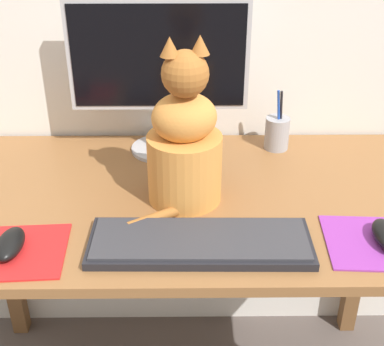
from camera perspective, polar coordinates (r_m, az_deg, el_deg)
name	(u,v)px	position (r m, az deg, el deg)	size (l,w,h in m)	color
desk	(182,231)	(1.38, -1.05, -6.19)	(1.26, 0.67, 0.75)	brown
monitor	(159,68)	(1.43, -3.56, 11.14)	(0.48, 0.17, 0.42)	#B2B2B7
keyboard	(200,242)	(1.14, 0.88, -7.38)	(0.47, 0.17, 0.02)	black
mousepad_left	(15,252)	(1.19, -18.35, -7.99)	(0.22, 0.20, 0.00)	red
mousepad_right	(376,243)	(1.22, 19.08, -7.03)	(0.23, 0.20, 0.00)	purple
computer_mouse_left	(10,244)	(1.18, -18.84, -7.15)	(0.06, 0.11, 0.04)	black
cat	(184,143)	(1.23, -0.81, 3.17)	(0.24, 0.26, 0.40)	#D6893D
pen_cup	(277,133)	(1.53, 9.06, 4.28)	(0.07, 0.07, 0.18)	#99999E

